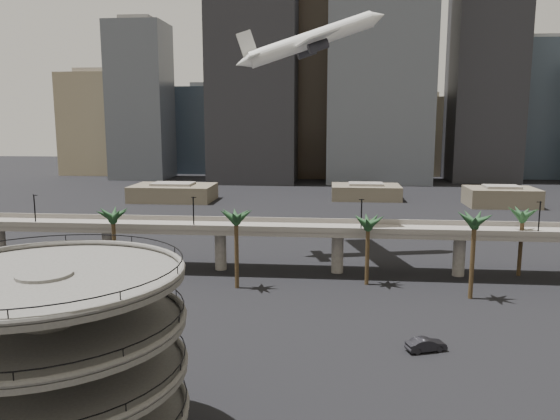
# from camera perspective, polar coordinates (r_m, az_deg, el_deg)

# --- Properties ---
(parking_ramp) EXTENTS (22.20, 22.20, 17.35)m
(parking_ramp) POSITION_cam_1_polar(r_m,az_deg,el_deg) (49.44, -22.92, -13.25)
(parking_ramp) COLOR #52504D
(parking_ramp) RESTS_ON ground
(overpass) EXTENTS (130.00, 9.30, 14.70)m
(overpass) POSITION_cam_1_polar(r_m,az_deg,el_deg) (101.56, -0.17, -2.39)
(overpass) COLOR #69655E
(overpass) RESTS_ON ground
(palm_trees) EXTENTS (76.40, 18.40, 14.00)m
(palm_trees) POSITION_cam_1_polar(r_m,az_deg,el_deg) (92.68, 6.51, -1.12)
(palm_trees) COLOR #46351E
(palm_trees) RESTS_ON ground
(low_buildings) EXTENTS (135.00, 27.50, 6.80)m
(low_buildings) POSITION_cam_1_polar(r_m,az_deg,el_deg) (187.95, 4.49, 1.74)
(low_buildings) COLOR brown
(low_buildings) RESTS_ON ground
(skyline) EXTENTS (269.00, 86.00, 112.92)m
(skyline) POSITION_cam_1_polar(r_m,az_deg,el_deg) (261.36, 6.72, 12.33)
(skyline) COLOR #7F6E58
(skyline) RESTS_ON ground
(airborne_jet) EXTENTS (31.48, 28.79, 13.63)m
(airborne_jet) POSITION_cam_1_polar(r_m,az_deg,el_deg) (115.30, 3.23, 17.27)
(airborne_jet) COLOR silver
(airborne_jet) RESTS_ON ground
(car_a) EXTENTS (4.29, 2.36, 1.38)m
(car_a) POSITION_cam_1_polar(r_m,az_deg,el_deg) (71.53, -12.73, -13.45)
(car_a) COLOR #AE2D18
(car_a) RESTS_ON ground
(car_b) EXTENTS (5.33, 3.33, 1.66)m
(car_b) POSITION_cam_1_polar(r_m,az_deg,el_deg) (71.53, 15.01, -13.43)
(car_b) COLOR black
(car_b) RESTS_ON ground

